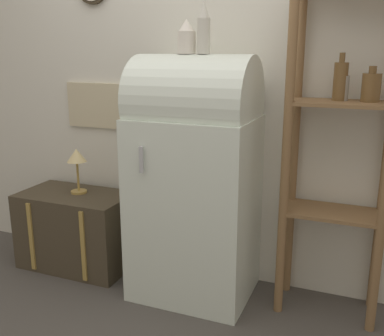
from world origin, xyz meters
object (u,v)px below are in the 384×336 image
(suitcase_trunk, at_px, (77,230))
(vase_left, at_px, (187,38))
(refrigerator, at_px, (194,177))
(vase_center, at_px, (204,28))
(desk_lamp, at_px, (77,160))

(suitcase_trunk, distance_m, vase_left, 1.55)
(refrigerator, relative_size, suitcase_trunk, 1.92)
(vase_left, bearing_deg, vase_center, -6.17)
(refrigerator, bearing_deg, desk_lamp, 176.60)
(vase_center, distance_m, desk_lamp, 1.27)
(vase_center, xyz_separation_m, desk_lamp, (-0.94, 0.06, -0.84))
(refrigerator, xyz_separation_m, vase_center, (0.06, -0.01, 0.85))
(refrigerator, relative_size, desk_lamp, 4.71)
(refrigerator, distance_m, desk_lamp, 0.89)
(suitcase_trunk, distance_m, vase_center, 1.65)
(refrigerator, distance_m, suitcase_trunk, 1.03)
(refrigerator, relative_size, vase_left, 7.79)
(suitcase_trunk, bearing_deg, refrigerator, -1.46)
(vase_left, xyz_separation_m, desk_lamp, (-0.84, 0.05, -0.79))
(suitcase_trunk, relative_size, vase_left, 4.05)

